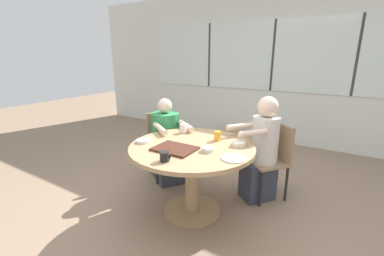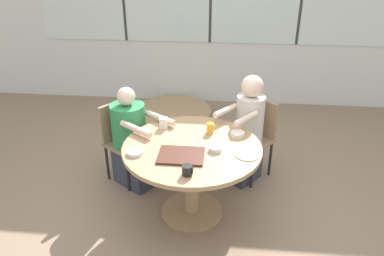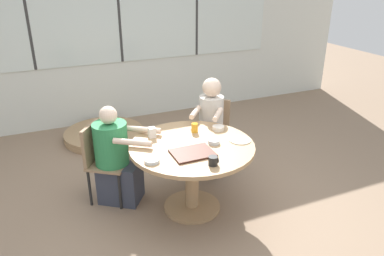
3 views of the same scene
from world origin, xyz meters
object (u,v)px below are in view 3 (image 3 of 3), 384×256
at_px(chair_for_woman_green_shirt, 101,156).
at_px(juice_glass, 195,128).
at_px(chair_for_man_blue_shirt, 213,128).
at_px(person_woman_green_shirt, 116,161).
at_px(person_man_blue_shirt, 210,130).
at_px(bowl_cereal, 218,128).
at_px(coffee_mug, 213,161).
at_px(folded_table_stack, 104,135).
at_px(milk_carton_small, 152,132).
at_px(bowl_white_shallow, 214,142).
at_px(bowl_fruit, 152,160).

height_order(chair_for_woman_green_shirt, juice_glass, chair_for_woman_green_shirt).
bearing_deg(chair_for_man_blue_shirt, juice_glass, 85.43).
bearing_deg(person_woman_green_shirt, person_man_blue_shirt, 133.39).
bearing_deg(chair_for_man_blue_shirt, person_man_blue_shirt, 90.00).
relative_size(chair_for_woman_green_shirt, bowl_cereal, 6.74).
bearing_deg(chair_for_man_blue_shirt, coffee_mug, 102.25).
bearing_deg(chair_for_woman_green_shirt, folded_table_stack, -156.28).
xyz_separation_m(milk_carton_small, folded_table_stack, (-0.20, 1.82, -0.74)).
relative_size(person_man_blue_shirt, juice_glass, 12.16).
bearing_deg(bowl_cereal, folded_table_stack, 115.50).
height_order(bowl_white_shallow, folded_table_stack, bowl_white_shallow).
distance_m(person_woman_green_shirt, coffee_mug, 1.20).
relative_size(chair_for_woman_green_shirt, milk_carton_small, 8.21).
distance_m(bowl_fruit, folded_table_stack, 2.44).
xyz_separation_m(person_woman_green_shirt, person_man_blue_shirt, (1.20, 0.18, 0.07)).
xyz_separation_m(coffee_mug, milk_carton_small, (-0.32, 0.78, 0.01)).
bearing_deg(bowl_cereal, milk_carton_small, 171.78).
relative_size(person_woman_green_shirt, bowl_white_shallow, 9.39).
bearing_deg(coffee_mug, chair_for_woman_green_shirt, 128.85).
height_order(bowl_white_shallow, bowl_fruit, bowl_white_shallow).
distance_m(chair_for_man_blue_shirt, coffee_mug, 1.41).
relative_size(person_man_blue_shirt, bowl_fruit, 8.49).
relative_size(coffee_mug, bowl_fruit, 0.63).
bearing_deg(coffee_mug, folded_table_stack, 101.24).
bearing_deg(person_woman_green_shirt, chair_for_man_blue_shirt, 138.09).
distance_m(person_woman_green_shirt, juice_glass, 0.91).
xyz_separation_m(coffee_mug, bowl_fruit, (-0.48, 0.27, -0.03)).
distance_m(chair_for_man_blue_shirt, bowl_fruit, 1.49).
height_order(person_woman_green_shirt, bowl_fruit, person_woman_green_shirt).
xyz_separation_m(chair_for_woman_green_shirt, bowl_cereal, (1.23, -0.35, 0.25)).
xyz_separation_m(chair_for_man_blue_shirt, person_man_blue_shirt, (-0.10, -0.13, 0.03)).
bearing_deg(juice_glass, chair_for_man_blue_shirt, 46.62).
relative_size(chair_for_man_blue_shirt, person_woman_green_shirt, 0.80).
relative_size(chair_for_woman_green_shirt, person_man_blue_shirt, 0.73).
xyz_separation_m(milk_carton_small, bowl_cereal, (0.72, -0.10, -0.03)).
bearing_deg(bowl_fruit, coffee_mug, -29.11).
bearing_deg(milk_carton_small, coffee_mug, -67.93).
height_order(juice_glass, milk_carton_small, milk_carton_small).
relative_size(coffee_mug, bowl_cereal, 0.69).
bearing_deg(juice_glass, coffee_mug, -100.82).
bearing_deg(person_woman_green_shirt, bowl_cereal, 112.03).
bearing_deg(milk_carton_small, chair_for_man_blue_shirt, 25.69).
distance_m(person_man_blue_shirt, bowl_fruit, 1.32).
distance_m(coffee_mug, juice_glass, 0.74).
height_order(chair_for_woman_green_shirt, bowl_fruit, chair_for_woman_green_shirt).
bearing_deg(folded_table_stack, milk_carton_small, -83.76).
relative_size(bowl_white_shallow, bowl_fruit, 0.82).
distance_m(coffee_mug, milk_carton_small, 0.85).
distance_m(bowl_white_shallow, folded_table_stack, 2.43).
distance_m(chair_for_man_blue_shirt, person_man_blue_shirt, 0.17).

